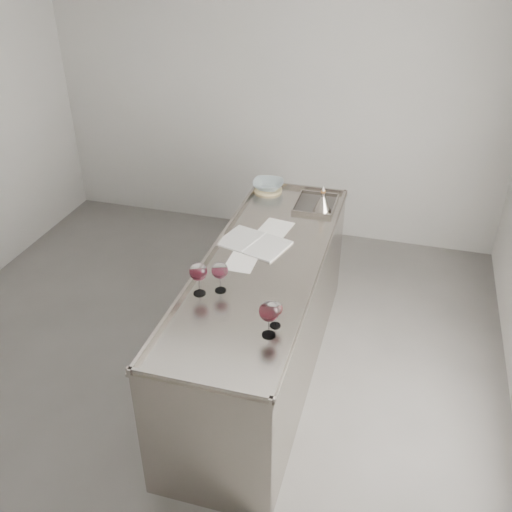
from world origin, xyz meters
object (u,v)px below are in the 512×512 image
(wine_glass_left, at_px, (198,272))
(wine_funnel, at_px, (322,204))
(wine_glass_right, at_px, (269,312))
(notebook, at_px, (254,243))
(wine_glass_middle, at_px, (220,271))
(counter, at_px, (263,318))
(ceramic_bowl, at_px, (268,185))
(wine_glass_small, at_px, (276,309))

(wine_glass_left, relative_size, wine_funnel, 0.98)
(wine_glass_right, xyz_separation_m, notebook, (-0.35, 0.93, -0.15))
(wine_glass_middle, bearing_deg, counter, 67.11)
(counter, bearing_deg, wine_funnel, 73.64)
(ceramic_bowl, bearing_deg, wine_glass_middle, -86.49)
(wine_funnel, bearing_deg, wine_glass_middle, -108.50)
(wine_glass_right, xyz_separation_m, ceramic_bowl, (-0.48, 1.80, -0.10))
(counter, bearing_deg, wine_glass_left, -121.33)
(notebook, height_order, ceramic_bowl, ceramic_bowl)
(wine_glass_small, height_order, ceramic_bowl, wine_glass_small)
(counter, distance_m, wine_glass_left, 0.81)
(wine_glass_small, xyz_separation_m, ceramic_bowl, (-0.50, 1.71, -0.06))
(wine_glass_small, bearing_deg, counter, 111.06)
(ceramic_bowl, bearing_deg, notebook, -81.61)
(ceramic_bowl, distance_m, wine_funnel, 0.56)
(wine_glass_left, bearing_deg, wine_funnel, 67.95)
(wine_glass_small, bearing_deg, wine_glass_middle, 149.24)
(counter, distance_m, ceramic_bowl, 1.22)
(wine_glass_left, relative_size, wine_glass_right, 0.97)
(counter, relative_size, wine_glass_small, 15.16)
(ceramic_bowl, relative_size, wine_funnel, 1.16)
(ceramic_bowl, height_order, wine_funnel, wine_funnel)
(wine_glass_right, bearing_deg, ceramic_bowl, 105.01)
(notebook, height_order, wine_funnel, wine_funnel)
(wine_glass_middle, xyz_separation_m, ceramic_bowl, (-0.09, 1.47, -0.09))
(counter, distance_m, wine_glass_small, 0.89)
(wine_funnel, bearing_deg, ceramic_bowl, 152.91)
(wine_glass_left, bearing_deg, wine_glass_middle, 30.08)
(counter, height_order, wine_glass_middle, wine_glass_middle)
(counter, height_order, ceramic_bowl, ceramic_bowl)
(ceramic_bowl, bearing_deg, wine_glass_right, -74.99)
(wine_glass_left, distance_m, notebook, 0.69)
(wine_glass_right, bearing_deg, wine_funnel, 89.47)
(wine_glass_right, distance_m, notebook, 1.00)
(wine_glass_middle, xyz_separation_m, wine_funnel, (0.41, 1.21, -0.07))
(wine_glass_left, xyz_separation_m, wine_glass_middle, (0.11, 0.06, -0.01))
(wine_glass_small, distance_m, wine_funnel, 1.45)
(wine_funnel, bearing_deg, wine_glass_right, -90.53)
(wine_glass_middle, bearing_deg, ceramic_bowl, 93.51)
(wine_glass_small, bearing_deg, wine_funnel, 90.00)
(wine_glass_right, distance_m, ceramic_bowl, 1.86)
(notebook, bearing_deg, wine_glass_middle, -77.13)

